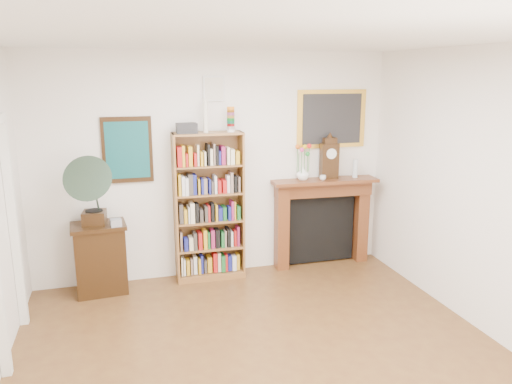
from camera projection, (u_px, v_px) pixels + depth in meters
room at (278, 222)px, 3.88m from camera, size 4.51×5.01×2.81m
door_casing at (1, 219)px, 4.45m from camera, size 0.08×1.02×2.17m
teal_poster at (127, 150)px, 5.86m from camera, size 0.58×0.04×0.78m
small_picture at (214, 89)px, 5.98m from camera, size 0.26×0.04×0.30m
gilt_painting at (332, 119)px, 6.49m from camera, size 0.95×0.04×0.75m
bookshelf at (209, 199)px, 6.11m from camera, size 0.86×0.32×2.12m
side_cabinet at (100, 258)px, 5.84m from camera, size 0.64×0.49×0.84m
fireplace at (322, 214)px, 6.67m from camera, size 1.42×0.41×1.18m
gramophone at (91, 187)px, 5.50m from camera, size 0.58×0.69×0.84m
cd_stack at (116, 223)px, 5.67m from camera, size 0.13×0.13×0.08m
mantel_clock at (329, 159)px, 6.50m from camera, size 0.24×0.14×0.53m
flower_vase at (303, 174)px, 6.43m from camera, size 0.22×0.22×0.17m
teacup at (323, 178)px, 6.43m from camera, size 0.11×0.11×0.07m
bottle_left at (355, 169)px, 6.59m from camera, size 0.07×0.07×0.24m
bottle_right at (356, 170)px, 6.61m from camera, size 0.06×0.06×0.20m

